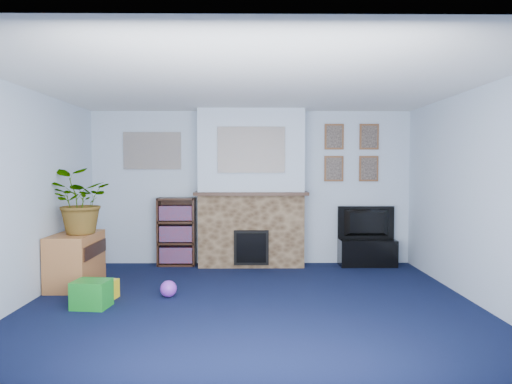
{
  "coord_description": "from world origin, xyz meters",
  "views": [
    {
      "loc": [
        0.01,
        -4.93,
        1.51
      ],
      "look_at": [
        0.06,
        0.81,
        1.21
      ],
      "focal_mm": 32.0,
      "sensor_mm": 36.0,
      "label": 1
    }
  ],
  "objects_px": {
    "bookshelf": "(177,233)",
    "sideboard": "(76,259)",
    "television": "(367,223)",
    "tv_stand": "(367,251)"
  },
  "relations": [
    {
      "from": "bookshelf",
      "to": "sideboard",
      "type": "distance_m",
      "value": 1.67
    },
    {
      "from": "bookshelf",
      "to": "sideboard",
      "type": "relative_size",
      "value": 1.21
    },
    {
      "from": "television",
      "to": "sideboard",
      "type": "bearing_deg",
      "value": 16.74
    },
    {
      "from": "sideboard",
      "to": "bookshelf",
      "type": "bearing_deg",
      "value": 49.33
    },
    {
      "from": "bookshelf",
      "to": "tv_stand",
      "type": "bearing_deg",
      "value": -1.49
    },
    {
      "from": "bookshelf",
      "to": "sideboard",
      "type": "xyz_separation_m",
      "value": [
        -1.08,
        -1.26,
        -0.15
      ]
    },
    {
      "from": "tv_stand",
      "to": "bookshelf",
      "type": "bearing_deg",
      "value": 178.51
    },
    {
      "from": "tv_stand",
      "to": "television",
      "type": "distance_m",
      "value": 0.44
    },
    {
      "from": "bookshelf",
      "to": "sideboard",
      "type": "height_order",
      "value": "bookshelf"
    },
    {
      "from": "television",
      "to": "bookshelf",
      "type": "distance_m",
      "value": 2.95
    }
  ]
}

